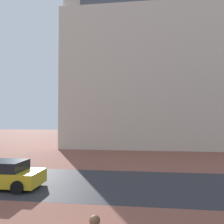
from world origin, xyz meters
TOP-DOWN VIEW (x-y plane):
  - ground_plane at (0.00, 10.00)m, footprint 120.00×120.00m
  - street_asphalt_strip at (0.00, 8.18)m, footprint 120.00×6.38m
  - landmark_building at (3.76, 28.17)m, footprint 22.71×13.54m
  - car_yellow at (-5.12, 6.77)m, footprint 4.23×2.03m

SIDE VIEW (x-z plane):
  - ground_plane at x=0.00m, z-range 0.00..0.00m
  - street_asphalt_strip at x=0.00m, z-range 0.00..0.00m
  - car_yellow at x=-5.12m, z-range -0.03..1.39m
  - landmark_building at x=3.76m, z-range -6.23..27.11m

